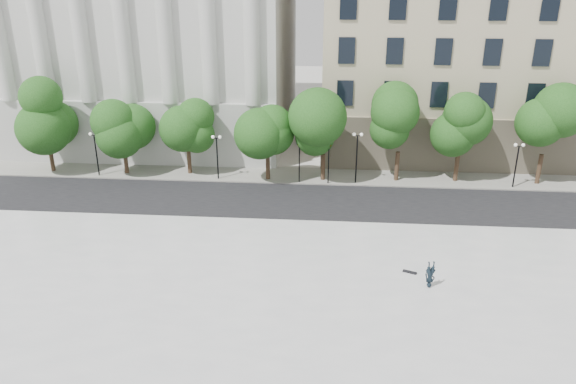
# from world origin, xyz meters

# --- Properties ---
(ground) EXTENTS (160.00, 160.00, 0.00)m
(ground) POSITION_xyz_m (0.00, 0.00, 0.00)
(ground) COLOR beige
(ground) RESTS_ON ground
(plaza) EXTENTS (44.00, 22.00, 0.45)m
(plaza) POSITION_xyz_m (0.00, 3.00, 0.23)
(plaza) COLOR silver
(plaza) RESTS_ON ground
(street) EXTENTS (60.00, 8.00, 0.02)m
(street) POSITION_xyz_m (0.00, 18.00, 0.01)
(street) COLOR black
(street) RESTS_ON ground
(far_sidewalk) EXTENTS (60.00, 4.00, 0.12)m
(far_sidewalk) POSITION_xyz_m (0.00, 24.00, 0.06)
(far_sidewalk) COLOR gray
(far_sidewalk) RESTS_ON ground
(building_west) EXTENTS (31.50, 27.65, 25.60)m
(building_west) POSITION_xyz_m (-17.00, 38.57, 12.89)
(building_west) COLOR #B6B6B1
(building_west) RESTS_ON ground
(building_east) EXTENTS (36.00, 26.15, 23.00)m
(building_east) POSITION_xyz_m (20.00, 38.91, 11.14)
(building_east) COLOR tan
(building_east) RESTS_ON ground
(traffic_light_west) EXTENTS (0.78, 1.59, 4.13)m
(traffic_light_west) POSITION_xyz_m (0.29, 22.30, 3.61)
(traffic_light_west) COLOR black
(traffic_light_west) RESTS_ON ground
(traffic_light_east) EXTENTS (1.13, 1.84, 4.24)m
(traffic_light_east) POSITION_xyz_m (2.76, 22.30, 3.74)
(traffic_light_east) COLOR black
(traffic_light_east) RESTS_ON ground
(person_lying) EXTENTS (0.80, 1.68, 0.44)m
(person_lying) POSITION_xyz_m (8.73, 5.70, 0.67)
(person_lying) COLOR black
(person_lying) RESTS_ON plaza
(skateboard) EXTENTS (0.84, 0.51, 0.08)m
(skateboard) POSITION_xyz_m (7.82, 7.19, 0.49)
(skateboard) COLOR black
(skateboard) RESTS_ON plaza
(street_trees) EXTENTS (46.63, 4.76, 7.22)m
(street_trees) POSITION_xyz_m (-0.50, 23.44, 4.82)
(street_trees) COLOR #382619
(street_trees) RESTS_ON ground
(lamp_posts) EXTENTS (36.60, 0.28, 4.53)m
(lamp_posts) POSITION_xyz_m (-0.19, 22.60, 2.87)
(lamp_posts) COLOR black
(lamp_posts) RESTS_ON ground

